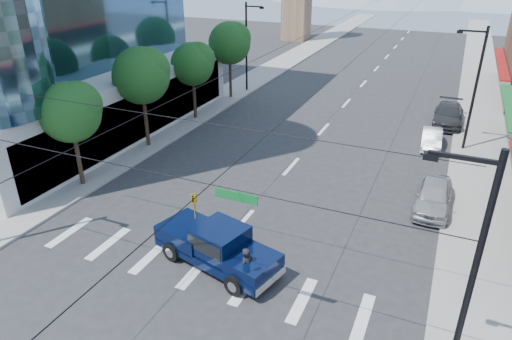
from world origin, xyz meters
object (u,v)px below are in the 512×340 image
object	(u,v)px
parked_car_near	(434,196)
parked_car_mid	(432,139)
pedestrian	(248,268)
parked_car_far	(449,115)
pickup_truck	(217,245)

from	to	relation	value
parked_car_near	parked_car_mid	bearing A→B (deg)	95.63
pedestrian	parked_car_mid	size ratio (longest dim) A/B	0.49
pedestrian	parked_car_mid	xyz separation A→B (m)	(6.02, 20.26, -0.33)
parked_car_near	parked_car_mid	size ratio (longest dim) A/B	1.20
pedestrian	parked_car_far	distance (m)	27.10
parked_car_mid	parked_car_far	distance (m)	6.01
pedestrian	parked_car_mid	distance (m)	21.14
pedestrian	parked_car_mid	bearing A→B (deg)	-0.74
pickup_truck	parked_car_near	world-z (taller)	pickup_truck
parked_car_mid	pickup_truck	bearing A→B (deg)	-115.76
pedestrian	parked_car_near	xyz separation A→B (m)	(6.90, 10.48, -0.17)
pickup_truck	parked_car_far	size ratio (longest dim) A/B	1.16
pickup_truck	parked_car_mid	size ratio (longest dim) A/B	1.65
parked_car_near	parked_car_far	bearing A→B (deg)	90.51
pickup_truck	parked_car_far	distance (m)	26.85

